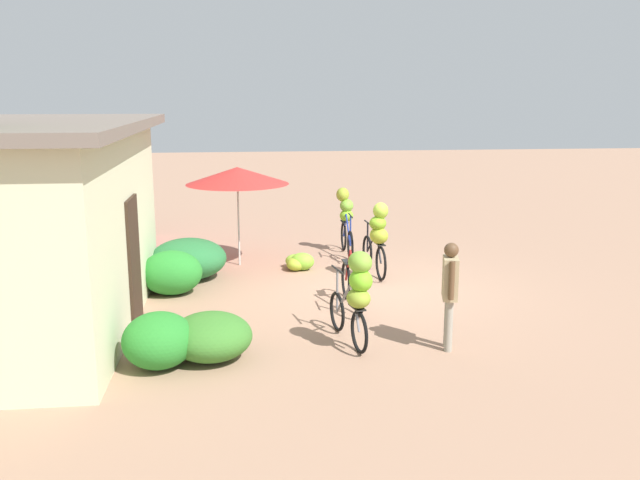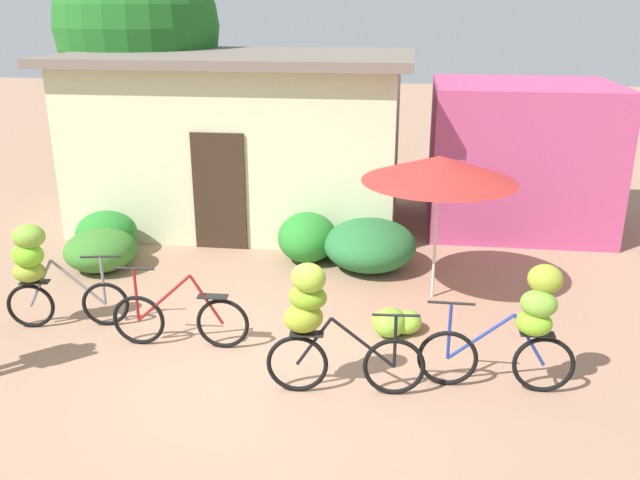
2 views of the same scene
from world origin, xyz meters
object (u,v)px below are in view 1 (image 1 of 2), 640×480
at_px(shop_pink, 75,194).
at_px(market_umbrella, 237,176).
at_px(building_low, 22,226).
at_px(banana_pile_on_ground, 299,262).
at_px(bicycle_leftmost, 357,290).
at_px(bicycle_center_loaded, 377,234).
at_px(bicycle_by_shop, 346,216).
at_px(bicycle_near_pile, 352,286).
at_px(person_vendor, 450,285).

height_order(shop_pink, market_umbrella, shop_pink).
xyz_separation_m(building_low, banana_pile_on_ground, (3.05, -4.41, -1.44)).
xyz_separation_m(bicycle_leftmost, bicycle_center_loaded, (3.71, -1.03, 0.01)).
relative_size(shop_pink, bicycle_by_shop, 1.91).
bearing_deg(bicycle_near_pile, market_umbrella, 31.47).
relative_size(market_umbrella, bicycle_by_shop, 1.26).
distance_m(bicycle_leftmost, bicycle_by_shop, 5.90).
distance_m(building_low, shop_pink, 5.19).
height_order(building_low, bicycle_leftmost, building_low).
xyz_separation_m(shop_pink, person_vendor, (-6.79, -6.57, -0.39)).
bearing_deg(bicycle_near_pile, shop_pink, 49.59).
relative_size(bicycle_near_pile, bicycle_center_loaded, 1.00).
bearing_deg(person_vendor, bicycle_near_pile, 26.65).
height_order(building_low, shop_pink, building_low).
bearing_deg(person_vendor, banana_pile_on_ground, 20.36).
bearing_deg(bicycle_center_loaded, banana_pile_on_ground, 62.21).
height_order(building_low, person_vendor, building_low).
height_order(bicycle_near_pile, person_vendor, person_vendor).
height_order(bicycle_center_loaded, banana_pile_on_ground, bicycle_center_loaded).
distance_m(bicycle_center_loaded, banana_pile_on_ground, 1.82).
xyz_separation_m(bicycle_center_loaded, banana_pile_on_ground, (0.78, 1.48, -0.71)).
relative_size(bicycle_near_pile, banana_pile_on_ground, 2.18).
bearing_deg(bicycle_leftmost, shop_pink, 38.67).
distance_m(bicycle_leftmost, bicycle_center_loaded, 3.85).
bearing_deg(bicycle_near_pile, banana_pile_on_ground, 14.91).
relative_size(bicycle_by_shop, banana_pile_on_ground, 2.15).
bearing_deg(bicycle_near_pile, bicycle_center_loaded, -23.53).
bearing_deg(bicycle_center_loaded, building_low, 111.04).
xyz_separation_m(building_low, bicycle_by_shop, (4.42, -5.59, -0.76)).
bearing_deg(banana_pile_on_ground, bicycle_near_pile, -165.09).
bearing_deg(banana_pile_on_ground, building_low, 124.61).
relative_size(bicycle_center_loaded, banana_pile_on_ground, 2.19).
distance_m(bicycle_center_loaded, bicycle_by_shop, 2.17).
xyz_separation_m(bicycle_by_shop, person_vendor, (-6.04, -0.55, 0.10)).
bearing_deg(bicycle_leftmost, building_low, 73.48).
xyz_separation_m(market_umbrella, bicycle_center_loaded, (-1.29, -2.69, -1.02)).
xyz_separation_m(bicycle_near_pile, bicycle_center_loaded, (1.81, -0.79, 0.51)).
bearing_deg(bicycle_center_loaded, person_vendor, -176.24).
bearing_deg(bicycle_leftmost, bicycle_by_shop, -7.13).
height_order(building_low, banana_pile_on_ground, building_low).
distance_m(shop_pink, bicycle_leftmost, 8.47).
xyz_separation_m(market_umbrella, bicycle_by_shop, (0.86, -2.39, -1.05)).
relative_size(bicycle_leftmost, bicycle_near_pile, 0.91).
xyz_separation_m(building_low, bicycle_center_loaded, (2.27, -5.89, -0.73)).
relative_size(building_low, bicycle_center_loaded, 3.71).
bearing_deg(bicycle_by_shop, bicycle_center_loaded, -172.11).
bearing_deg(banana_pile_on_ground, bicycle_leftmost, -174.31).
height_order(shop_pink, bicycle_leftmost, shop_pink).
bearing_deg(building_low, market_umbrella, -42.02).
bearing_deg(bicycle_leftmost, market_umbrella, 18.33).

